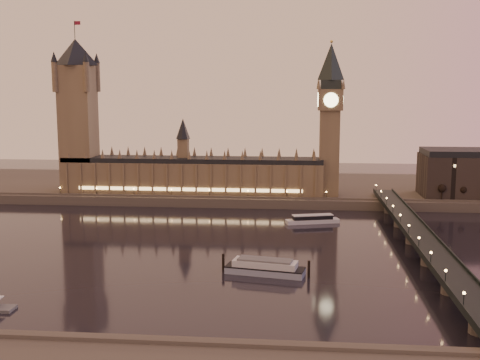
% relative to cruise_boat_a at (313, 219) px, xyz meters
% --- Properties ---
extents(ground, '(700.00, 700.00, 0.00)m').
position_rel_cruise_boat_a_xyz_m(ground, '(-41.88, -61.52, -2.23)').
color(ground, black).
rests_on(ground, ground).
extents(far_embankment, '(560.00, 130.00, 6.00)m').
position_rel_cruise_boat_a_xyz_m(far_embankment, '(-11.88, 103.48, 0.77)').
color(far_embankment, '#423D35').
rests_on(far_embankment, ground).
extents(palace_of_westminster, '(180.00, 26.62, 52.00)m').
position_rel_cruise_boat_a_xyz_m(palace_of_westminster, '(-82.01, 59.47, 19.48)').
color(palace_of_westminster, brown).
rests_on(palace_of_westminster, ground).
extents(victoria_tower, '(31.68, 31.68, 118.00)m').
position_rel_cruise_boat_a_xyz_m(victoria_tower, '(-161.88, 59.48, 63.56)').
color(victoria_tower, brown).
rests_on(victoria_tower, ground).
extents(big_ben, '(17.68, 17.68, 104.00)m').
position_rel_cruise_boat_a_xyz_m(big_ben, '(12.11, 59.47, 61.73)').
color(big_ben, brown).
rests_on(big_ben, ground).
extents(westminster_bridge, '(13.20, 260.00, 15.30)m').
position_rel_cruise_boat_a_xyz_m(westminster_bridge, '(49.73, -61.52, 3.29)').
color(westminster_bridge, black).
rests_on(westminster_bridge, ground).
extents(bare_tree_0, '(5.32, 5.32, 10.82)m').
position_rel_cruise_boat_a_xyz_m(bare_tree_0, '(83.54, 47.48, 11.83)').
color(bare_tree_0, black).
rests_on(bare_tree_0, ground).
extents(bare_tree_1, '(5.32, 5.32, 10.82)m').
position_rel_cruise_boat_a_xyz_m(bare_tree_1, '(97.36, 47.48, 11.83)').
color(bare_tree_1, black).
rests_on(bare_tree_1, ground).
extents(cruise_boat_a, '(32.25, 14.91, 5.05)m').
position_rel_cruise_boat_a_xyz_m(cruise_boat_a, '(0.00, 0.00, 0.00)').
color(cruise_boat_a, silver).
rests_on(cruise_boat_a, ground).
extents(moored_barge, '(38.33, 15.66, 7.15)m').
position_rel_cruise_boat_a_xyz_m(moored_barge, '(-22.85, -100.42, 0.79)').
color(moored_barge, '#8692AB').
rests_on(moored_barge, ground).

